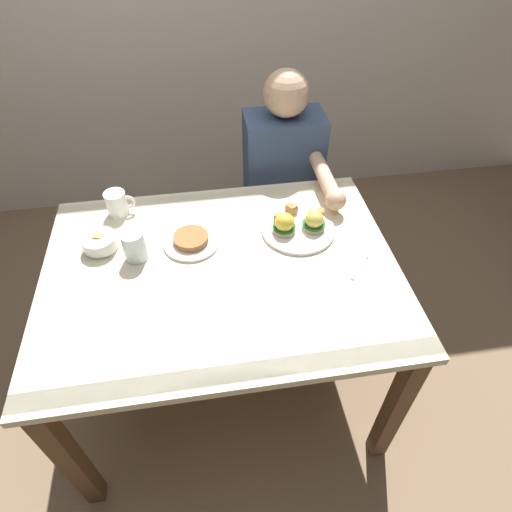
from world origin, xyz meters
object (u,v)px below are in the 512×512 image
at_px(eggs_benedict_plate, 298,225).
at_px(fork, 362,263).
at_px(fruit_bowl, 100,242).
at_px(water_glass_near, 135,247).
at_px(dining_table, 223,289).
at_px(coffee_mug, 117,203).
at_px(side_plate, 191,241).
at_px(diner_person, 284,180).

xyz_separation_m(eggs_benedict_plate, fork, (0.18, -0.20, -0.02)).
relative_size(fruit_bowl, water_glass_near, 1.09).
relative_size(dining_table, water_glass_near, 10.90).
xyz_separation_m(eggs_benedict_plate, coffee_mug, (-0.66, 0.21, 0.02)).
height_order(coffee_mug, side_plate, coffee_mug).
distance_m(fruit_bowl, coffee_mug, 0.20).
distance_m(dining_table, fruit_bowl, 0.46).
distance_m(fork, diner_person, 0.67).
bearing_deg(eggs_benedict_plate, fruit_bowl, 178.86).
bearing_deg(coffee_mug, eggs_benedict_plate, -17.50).
distance_m(fork, water_glass_near, 0.77).
bearing_deg(side_plate, dining_table, -56.29).
xyz_separation_m(dining_table, eggs_benedict_plate, (0.30, 0.15, 0.13)).
height_order(eggs_benedict_plate, side_plate, eggs_benedict_plate).
height_order(coffee_mug, water_glass_near, water_glass_near).
bearing_deg(dining_table, fruit_bowl, 158.45).
relative_size(eggs_benedict_plate, fruit_bowl, 2.25).
height_order(eggs_benedict_plate, coffee_mug, coffee_mug).
xyz_separation_m(coffee_mug, fork, (0.84, -0.40, -0.05)).
distance_m(dining_table, side_plate, 0.21).
height_order(eggs_benedict_plate, water_glass_near, water_glass_near).
relative_size(coffee_mug, diner_person, 0.10).
bearing_deg(fruit_bowl, water_glass_near, -27.10).
relative_size(fruit_bowl, side_plate, 0.60).
bearing_deg(dining_table, diner_person, 60.19).
bearing_deg(fruit_bowl, coffee_mug, 75.55).
xyz_separation_m(fruit_bowl, water_glass_near, (0.13, -0.06, 0.02)).
height_order(dining_table, fruit_bowl, fruit_bowl).
bearing_deg(coffee_mug, diner_person, 19.32).
xyz_separation_m(fork, water_glass_near, (-0.76, 0.15, 0.05)).
distance_m(fork, side_plate, 0.60).
xyz_separation_m(fruit_bowl, diner_person, (0.75, 0.44, -0.12)).
xyz_separation_m(dining_table, water_glass_near, (-0.28, 0.10, 0.16)).
xyz_separation_m(eggs_benedict_plate, fruit_bowl, (-0.71, 0.01, 0.00)).
relative_size(dining_table, eggs_benedict_plate, 4.44).
distance_m(eggs_benedict_plate, water_glass_near, 0.58).
relative_size(dining_table, side_plate, 6.00).
distance_m(dining_table, fork, 0.49).
bearing_deg(eggs_benedict_plate, diner_person, 84.24).
height_order(coffee_mug, fork, coffee_mug).
relative_size(water_glass_near, diner_person, 0.10).
bearing_deg(diner_person, fruit_bowl, -149.72).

